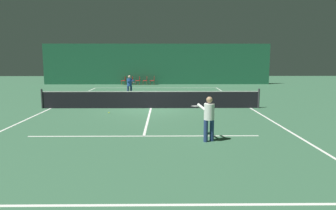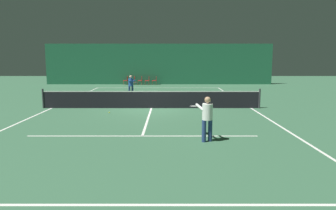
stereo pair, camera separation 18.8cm
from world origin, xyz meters
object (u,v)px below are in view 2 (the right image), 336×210
at_px(courtside_chair_0, 127,80).
at_px(courtside_chair_3, 149,80).
at_px(courtside_chair_4, 156,80).
at_px(player_near, 207,115).
at_px(courtside_chair_2, 141,80).
at_px(player_far, 132,84).
at_px(tennis_ball, 110,112).
at_px(tennis_net, 152,99).
at_px(courtside_chair_1, 134,80).

height_order(courtside_chair_0, courtside_chair_3, same).
height_order(courtside_chair_0, courtside_chair_4, same).
relative_size(player_near, courtside_chair_2, 1.80).
height_order(player_far, tennis_ball, player_far).
height_order(tennis_net, courtside_chair_4, tennis_net).
distance_m(player_near, tennis_ball, 7.00).
relative_size(tennis_net, player_far, 8.05).
relative_size(courtside_chair_3, tennis_ball, 12.73).
bearing_deg(courtside_chair_2, courtside_chair_3, 90.00).
bearing_deg(courtside_chair_1, player_far, 5.01).
distance_m(player_near, courtside_chair_0, 22.93).
distance_m(courtside_chair_3, tennis_ball, 16.78).
distance_m(tennis_net, courtside_chair_0, 15.49).
distance_m(courtside_chair_1, courtside_chair_3, 1.45).
bearing_deg(courtside_chair_2, courtside_chair_0, -90.00).
xyz_separation_m(courtside_chair_3, tennis_ball, (-0.93, -16.75, -0.45)).
height_order(courtside_chair_3, courtside_chair_4, same).
bearing_deg(player_far, courtside_chair_1, 159.75).
height_order(tennis_net, courtside_chair_3, tennis_net).
relative_size(player_near, tennis_ball, 22.91).
bearing_deg(courtside_chair_4, tennis_ball, -5.63).
xyz_separation_m(courtside_chair_1, courtside_chair_3, (1.45, 0.00, 0.00)).
relative_size(courtside_chair_2, tennis_ball, 12.73).
xyz_separation_m(player_far, courtside_chair_4, (1.34, 9.62, -0.38)).
xyz_separation_m(tennis_net, player_near, (2.20, -7.12, 0.37)).
bearing_deg(courtside_chair_3, courtside_chair_0, -90.00).
distance_m(courtside_chair_3, courtside_chair_4, 0.73).
height_order(courtside_chair_0, courtside_chair_1, same).
bearing_deg(player_near, courtside_chair_2, -13.70).
xyz_separation_m(courtside_chair_1, courtside_chair_2, (0.73, 0.00, 0.00)).
relative_size(courtside_chair_1, tennis_ball, 12.73).
bearing_deg(courtside_chair_0, tennis_net, 12.27).
relative_size(courtside_chair_2, courtside_chair_4, 1.00).
bearing_deg(courtside_chair_2, tennis_net, 6.93).
bearing_deg(courtside_chair_3, courtside_chair_4, 90.00).
bearing_deg(tennis_net, courtside_chair_4, 91.47).
height_order(courtside_chair_1, courtside_chair_2, same).
distance_m(courtside_chair_2, tennis_ball, 16.76).
height_order(courtside_chair_2, courtside_chair_4, same).
bearing_deg(courtside_chair_3, courtside_chair_2, -90.00).
bearing_deg(courtside_chair_3, tennis_net, 4.21).
distance_m(courtside_chair_2, courtside_chair_3, 0.73).
bearing_deg(player_near, courtside_chair_3, -15.52).
distance_m(player_far, courtside_chair_0, 9.75).
bearing_deg(player_near, courtside_chair_4, -17.35).
distance_m(courtside_chair_4, tennis_ball, 16.84).
height_order(player_near, player_far, player_near).
height_order(tennis_net, player_near, player_near).
relative_size(player_far, courtside_chair_0, 1.77).
xyz_separation_m(courtside_chair_1, tennis_ball, (0.53, -16.75, -0.45)).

